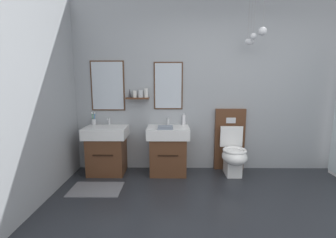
% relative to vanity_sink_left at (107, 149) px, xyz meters
% --- Properties ---
extents(wall_back, '(5.22, 0.59, 2.72)m').
position_rel_vanity_sink_left_xyz_m(wall_back, '(1.95, 0.27, 0.97)').
color(wall_back, '#999EA3').
rests_on(wall_back, ground).
extents(bath_mat, '(0.68, 0.44, 0.01)m').
position_rel_vanity_sink_left_xyz_m(bath_mat, '(0.00, -0.60, -0.39)').
color(bath_mat, slate).
rests_on(bath_mat, ground).
extents(vanity_sink_left, '(0.64, 0.49, 0.74)m').
position_rel_vanity_sink_left_xyz_m(vanity_sink_left, '(0.00, 0.00, 0.00)').
color(vanity_sink_left, '#56331E').
rests_on(vanity_sink_left, ground).
extents(tap_on_left_sink, '(0.03, 0.13, 0.11)m').
position_rel_vanity_sink_left_xyz_m(tap_on_left_sink, '(0.00, 0.18, 0.42)').
color(tap_on_left_sink, silver).
rests_on(tap_on_left_sink, vanity_sink_left).
extents(vanity_sink_right, '(0.64, 0.49, 0.74)m').
position_rel_vanity_sink_left_xyz_m(vanity_sink_right, '(0.96, 0.00, 0.00)').
color(vanity_sink_right, '#56331E').
rests_on(vanity_sink_right, ground).
extents(tap_on_right_sink, '(0.03, 0.13, 0.11)m').
position_rel_vanity_sink_left_xyz_m(tap_on_right_sink, '(0.96, 0.18, 0.42)').
color(tap_on_right_sink, silver).
rests_on(tap_on_right_sink, vanity_sink_right).
extents(toilet, '(0.48, 0.62, 1.00)m').
position_rel_vanity_sink_left_xyz_m(toilet, '(1.96, 0.01, -0.02)').
color(toilet, '#56331E').
rests_on(toilet, ground).
extents(toothbrush_cup, '(0.07, 0.07, 0.21)m').
position_rel_vanity_sink_left_xyz_m(toothbrush_cup, '(-0.24, 0.17, 0.40)').
color(toothbrush_cup, silver).
rests_on(toothbrush_cup, vanity_sink_left).
extents(soap_dispenser, '(0.06, 0.06, 0.19)m').
position_rel_vanity_sink_left_xyz_m(soap_dispenser, '(1.21, 0.18, 0.43)').
color(soap_dispenser, white).
rests_on(soap_dispenser, vanity_sink_right).
extents(folded_hand_towel, '(0.22, 0.16, 0.04)m').
position_rel_vanity_sink_left_xyz_m(folded_hand_towel, '(0.92, -0.15, 0.37)').
color(folded_hand_towel, gray).
rests_on(folded_hand_towel, vanity_sink_right).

